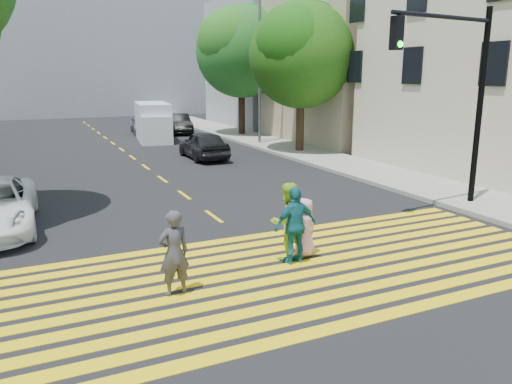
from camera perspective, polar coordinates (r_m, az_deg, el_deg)
ground at (r=9.93m, az=7.49°, el=-11.56°), size 120.00×120.00×0.00m
sidewalk_right at (r=26.56m, az=5.71°, el=4.42°), size 3.00×60.00×0.15m
crosswalk at (r=10.93m, az=3.87°, el=-9.04°), size 13.40×5.30×0.01m
lane_line at (r=30.74m, az=-15.61°, el=5.07°), size 0.12×34.40×0.01m
building_right_tan at (r=33.21m, az=12.28°, el=14.49°), size 10.00×10.00×10.00m
building_right_grey at (r=42.52m, az=3.05°, el=14.44°), size 10.00×10.00×10.00m
backdrop_block at (r=55.80m, az=-20.59°, el=14.40°), size 30.00×8.00×12.00m
tree_right_near at (r=27.02m, az=5.27°, el=15.93°), size 7.22×7.22×8.00m
tree_right_far at (r=34.67m, az=-1.61°, el=16.27°), size 7.47×7.26×8.80m
pedestrian_man at (r=9.67m, az=-9.37°, el=-6.90°), size 0.66×0.48×1.69m
pedestrian_woman at (r=11.38m, az=3.60°, el=-3.36°), size 0.96×0.80×1.79m
pedestrian_child at (r=11.64m, az=5.56°, el=-4.05°), size 0.76×0.58×1.39m
pedestrian_extra at (r=11.14m, az=4.54°, el=-3.85°), size 1.05×0.48×1.75m
dark_car_near at (r=25.24m, az=-6.02°, el=5.39°), size 1.72×4.16×1.41m
silver_car at (r=36.82m, az=-12.49°, el=7.63°), size 2.49×5.03×1.40m
dark_car_parked at (r=36.50m, az=-8.84°, el=7.73°), size 2.02×4.39×1.39m
white_van at (r=32.59m, az=-11.65°, el=7.73°), size 2.54×5.26×2.38m
traffic_signal at (r=16.25m, az=22.20°, el=11.68°), size 4.16×0.81×6.12m
street_lamp at (r=29.82m, az=0.09°, el=15.42°), size 2.07×0.35×9.15m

